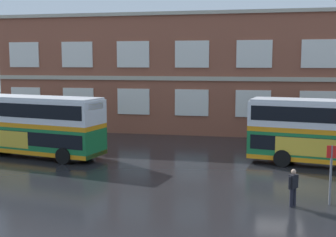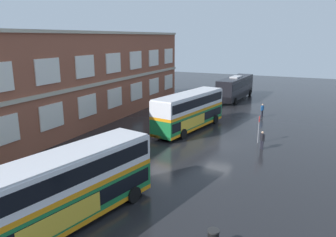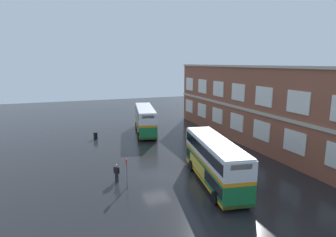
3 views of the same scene
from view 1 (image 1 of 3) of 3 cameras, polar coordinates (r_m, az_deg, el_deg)
ground_plane at (r=26.61m, az=14.04°, el=-6.83°), size 120.00×120.00×0.00m
brick_terminal_building at (r=41.80m, az=11.00°, el=5.49°), size 46.75×8.19×10.63m
double_decker_near at (r=31.78m, az=-17.58°, el=-0.72°), size 11.29×4.68×4.07m
second_passenger at (r=20.62m, az=15.74°, el=-8.33°), size 0.50×0.55×1.70m
bus_stand_flag at (r=21.23m, az=20.15°, el=-6.10°), size 0.44×0.10×2.70m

